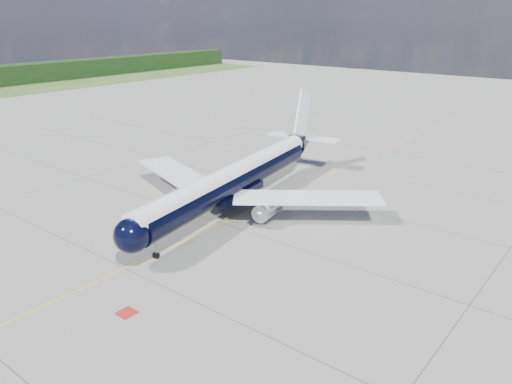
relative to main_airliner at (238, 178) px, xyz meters
The scene contains 4 objects.
ground 15.30m from the main_airliner, 82.00° to the left, with size 320.00×320.00×0.00m, color gray.
taxiway_centerline 10.65m from the main_airliner, 77.92° to the left, with size 0.16×160.00×0.01m, color #FFB10D.
red_marking 27.26m from the main_airliner, 70.82° to the right, with size 1.60×1.60×0.01m, color maroon.
main_airliner is the anchor object (origin of this frame).
Camera 1 is at (39.13, -32.38, 24.73)m, focal length 35.00 mm.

